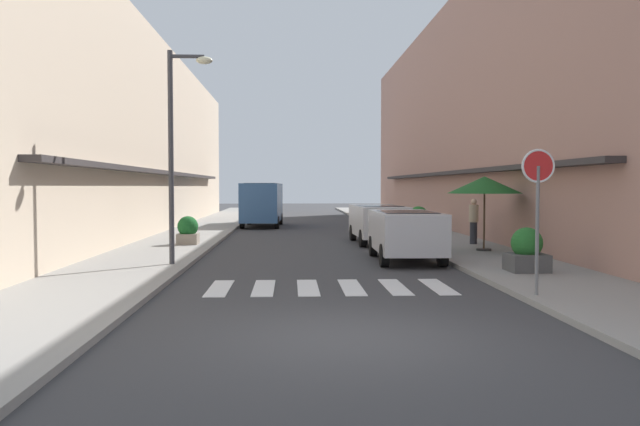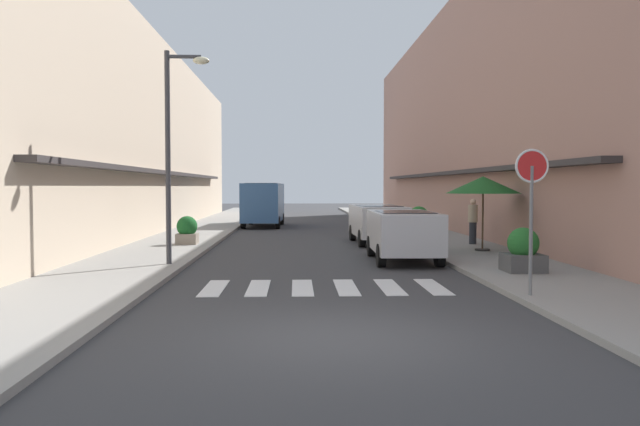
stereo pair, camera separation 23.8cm
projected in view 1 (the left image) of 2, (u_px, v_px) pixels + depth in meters
The scene contains 16 objects.
ground_plane at pixel (309, 235), 28.02m from camera, with size 104.31×104.31×0.00m, color #38383A.
sidewalk_left at pixel (194, 234), 27.78m from camera, with size 3.09×66.38×0.12m, color gray.
sidewalk_right at pixel (422, 234), 28.27m from camera, with size 3.09×66.38×0.12m, color gray.
building_row_left at pixel (109, 137), 28.76m from camera, with size 5.50×44.67×8.94m.
building_row_right at pixel (502, 116), 29.60m from camera, with size 5.50×44.67×11.01m.
crosswalk at pixel (330, 287), 13.58m from camera, with size 5.20×2.20×0.01m.
parked_car_near at pixel (406, 230), 18.30m from camera, with size 1.87×4.09×1.47m.
parked_car_mid at pixel (378, 220), 23.97m from camera, with size 1.90×4.31×1.47m.
delivery_van at pixel (262, 201), 34.13m from camera, with size 2.17×5.47×2.37m.
round_street_sign at pixel (538, 183), 11.91m from camera, with size 0.65×0.07×2.79m.
street_lamp at pixel (178, 135), 16.61m from camera, with size 1.19×0.28×5.66m.
cafe_umbrella at pixel (484, 185), 20.19m from camera, with size 2.38×2.38×2.40m.
planter_corner at pixel (527, 252), 15.29m from camera, with size 0.91×0.91×1.08m.
planter_midblock at pixel (188, 231), 22.49m from camera, with size 0.74×0.74×1.01m.
planter_far at pixel (418, 221), 28.18m from camera, with size 1.00×1.00×1.18m.
pedestrian_walking_near at pixel (474, 220), 22.56m from camera, with size 0.34×0.34×1.63m.
Camera 1 is at (-0.86, -8.98, 2.20)m, focal length 35.19 mm.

